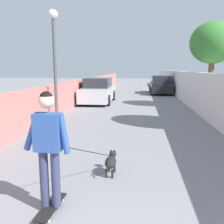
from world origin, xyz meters
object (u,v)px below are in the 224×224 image
Objects in this scene: skateboard at (51,206)px; car_far at (161,85)px; dog at (111,161)px; car_near at (98,91)px; lamp_post at (54,47)px; tree_right_near at (213,43)px; person_skateboarder at (48,141)px.

car_far reaches higher than skateboard.
car_near reaches higher than dog.
lamp_post is 1.03× the size of car_far.
tree_right_near reaches higher than car_far.
lamp_post is at bearing 18.24° from person_skateboarder.
tree_right_near is 2.61× the size of dog.
lamp_post is 5.91m from dog.
lamp_post is 5.27× the size of skateboard.
person_skateboarder is 1.00× the size of dog.
lamp_post is 2.48× the size of dog.
car_near reaches higher than skateboard.
car_far is at bearing 13.86° from tree_right_near.
lamp_post reaches higher than person_skateboarder.
person_skateboarder is 0.41× the size of car_near.
tree_right_near is 11.67m from person_skateboarder.
person_skateboarder is at bearing 154.42° from tree_right_near.
person_skateboarder is 12.11m from car_near.
car_near is (1.70, 6.30, -2.67)m from tree_right_near.
lamp_post reaches higher than car_near.
tree_right_near reaches higher than lamp_post.
dog is at bearing 172.35° from car_far.
person_skateboarder is at bearing 152.37° from dog.
car_near is (12.03, 1.36, 0.65)m from skateboard.
skateboard is 18.49m from car_far.
skateboard is 1.59m from dog.
skateboard is (-5.95, -1.96, -2.85)m from lamp_post.
person_skateboarder reaches higher than car_far.
tree_right_near reaches higher than dog.
person_skateboarder reaches higher than car_near.
person_skateboarder reaches higher than skateboard.
dog is (-4.55, -2.69, -2.65)m from lamp_post.
car_near is (10.63, 2.09, 0.44)m from dog.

